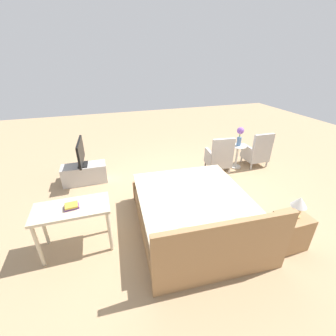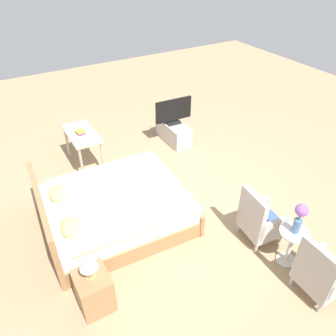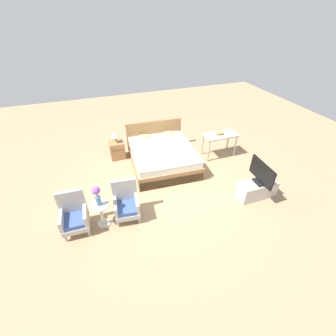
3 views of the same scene
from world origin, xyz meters
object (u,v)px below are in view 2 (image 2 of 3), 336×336
object	(u,v)px
tv_stand	(173,132)
tv_flatscreen	(173,111)
flower_vase	(300,216)
table_lamp	(89,265)
armchair_by_window_left	(320,274)
armchair_by_window_right	(259,220)
book_stack	(80,132)
side_table	(291,243)
vanity_desk	(82,138)
bed	(113,209)
nightstand	(94,291)

from	to	relation	value
tv_stand	tv_flatscreen	bearing A→B (deg)	-3.23
flower_vase	table_lamp	xyz separation A→B (m)	(0.73, 2.61, -0.12)
armchair_by_window_left	flower_vase	xyz separation A→B (m)	(0.55, -0.07, 0.52)
tv_stand	tv_flatscreen	xyz separation A→B (m)	(0.00, -0.00, 0.51)
armchair_by_window_right	tv_stand	size ratio (longest dim) A/B	0.96
table_lamp	book_stack	world-z (taller)	table_lamp
flower_vase	tv_stand	bearing A→B (deg)	-5.29
armchair_by_window_left	side_table	bearing A→B (deg)	-7.45
armchair_by_window_right	flower_vase	distance (m)	0.76
armchair_by_window_left	vanity_desk	distance (m)	4.65
armchair_by_window_right	side_table	bearing A→B (deg)	-172.70
vanity_desk	side_table	bearing A→B (deg)	-156.07
bed	side_table	world-z (taller)	bed
side_table	nightstand	distance (m)	2.71
flower_vase	tv_flatscreen	size ratio (longest dim) A/B	0.56
armchair_by_window_left	armchair_by_window_right	bearing A→B (deg)	-0.02
flower_vase	vanity_desk	size ratio (longest dim) A/B	0.46
side_table	book_stack	xyz separation A→B (m)	(3.80, 1.71, 0.39)
book_stack	flower_vase	bearing A→B (deg)	-155.75
nightstand	book_stack	bearing A→B (deg)	-16.34
nightstand	vanity_desk	distance (m)	3.23
tv_stand	vanity_desk	size ratio (longest dim) A/B	0.92
armchair_by_window_left	tv_flatscreen	distance (m)	4.33
tv_stand	armchair_by_window_right	bearing A→B (deg)	172.54
tv_stand	tv_flatscreen	distance (m)	0.51
armchair_by_window_right	book_stack	distance (m)	3.65
nightstand	book_stack	xyz separation A→B (m)	(3.06, -0.90, 0.49)
side_table	tv_flatscreen	xyz separation A→B (m)	(3.75, -0.35, 0.36)
bed	armchair_by_window_left	xyz separation A→B (m)	(-2.51, -1.77, 0.08)
book_stack	vanity_desk	bearing A→B (deg)	-55.06
bed	tv_flatscreen	distance (m)	2.86
tv_flatscreen	flower_vase	bearing A→B (deg)	174.72
flower_vase	tv_flatscreen	xyz separation A→B (m)	(3.75, -0.35, -0.16)
armchair_by_window_right	book_stack	xyz separation A→B (m)	(3.24, 1.64, 0.40)
bed	armchair_by_window_right	world-z (taller)	bed
vanity_desk	armchair_by_window_left	bearing A→B (deg)	-159.61
tv_flatscreen	book_stack	size ratio (longest dim) A/B	4.01
armchair_by_window_left	nightstand	size ratio (longest dim) A/B	1.67
armchair_by_window_left	tv_stand	world-z (taller)	armchair_by_window_left
nightstand	vanity_desk	world-z (taller)	vanity_desk
armchair_by_window_left	flower_vase	bearing A→B (deg)	-7.45
flower_vase	table_lamp	distance (m)	2.71
bed	flower_vase	world-z (taller)	flower_vase
vanity_desk	flower_vase	bearing A→B (deg)	-156.07
nightstand	book_stack	size ratio (longest dim) A/B	2.61
armchair_by_window_left	table_lamp	xyz separation A→B (m)	(1.28, 2.54, 0.39)
side_table	table_lamp	world-z (taller)	table_lamp
armchair_by_window_right	nightstand	size ratio (longest dim) A/B	1.67
armchair_by_window_right	tv_flatscreen	distance (m)	3.24
bed	table_lamp	world-z (taller)	bed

